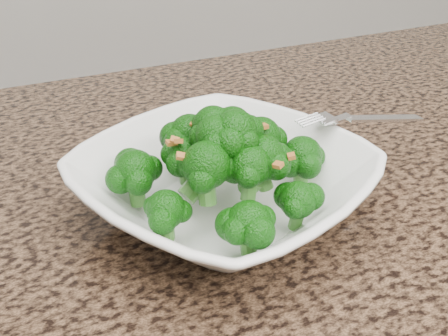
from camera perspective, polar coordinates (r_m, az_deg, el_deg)
name	(u,v)px	position (r m, az deg, el deg)	size (l,w,h in m)	color
granite_counter	(307,296)	(0.47, 8.39, -12.75)	(1.64, 1.04, 0.03)	brown
bowl	(224,186)	(0.51, 0.00, -1.85)	(0.25, 0.25, 0.06)	white
broccoli_pile	(224,121)	(0.48, 0.00, 4.83)	(0.22, 0.22, 0.07)	#0F5409
garlic_topping	(224,79)	(0.46, 0.00, 9.05)	(0.13, 0.13, 0.01)	#BB712D
fork	(344,118)	(0.56, 12.09, 4.96)	(0.17, 0.03, 0.01)	silver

